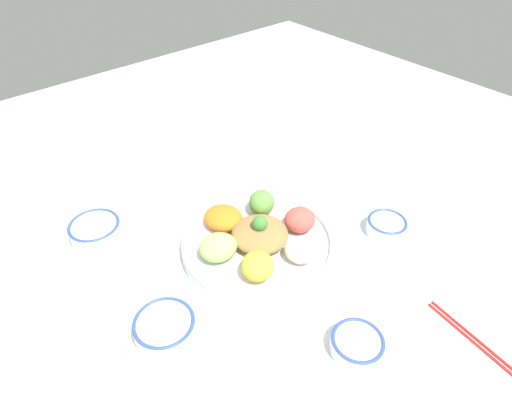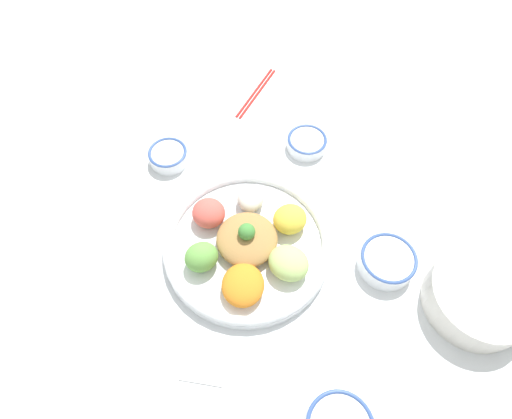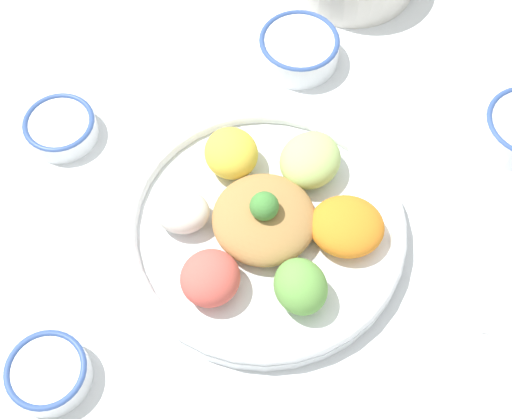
% 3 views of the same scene
% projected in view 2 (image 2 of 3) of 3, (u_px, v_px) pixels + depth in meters
% --- Properties ---
extents(ground_plane, '(2.40, 2.40, 0.00)m').
position_uv_depth(ground_plane, '(244.00, 235.00, 0.94)').
color(ground_plane, white).
extents(salad_platter, '(0.36, 0.36, 0.09)m').
position_uv_depth(salad_platter, '(248.00, 244.00, 0.90)').
color(salad_platter, white).
rests_on(salad_platter, ground_plane).
extents(sauce_bowl_red, '(0.09, 0.09, 0.04)m').
position_uv_depth(sauce_bowl_red, '(168.00, 156.00, 1.03)').
color(sauce_bowl_red, white).
rests_on(sauce_bowl_red, ground_plane).
extents(rice_bowl_blue, '(0.10, 0.10, 0.03)m').
position_uv_depth(rice_bowl_blue, '(307.00, 142.00, 1.05)').
color(rice_bowl_blue, white).
rests_on(rice_bowl_blue, ground_plane).
extents(sauce_bowl_dark, '(0.12, 0.12, 0.04)m').
position_uv_depth(sauce_bowl_dark, '(387.00, 261.00, 0.88)').
color(sauce_bowl_dark, white).
rests_on(sauce_bowl_dark, ground_plane).
extents(side_serving_bowl, '(0.20, 0.20, 0.07)m').
position_uv_depth(side_serving_bowl, '(480.00, 296.00, 0.82)').
color(side_serving_bowl, silver).
rests_on(side_serving_bowl, ground_plane).
extents(chopsticks_pair_near, '(0.04, 0.21, 0.01)m').
position_uv_depth(chopsticks_pair_near, '(256.00, 92.00, 1.16)').
color(chopsticks_pair_near, red).
rests_on(chopsticks_pair_near, ground_plane).
extents(serving_spoon_main, '(0.13, 0.05, 0.01)m').
position_uv_depth(serving_spoon_main, '(222.00, 383.00, 0.78)').
color(serving_spoon_main, white).
rests_on(serving_spoon_main, ground_plane).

